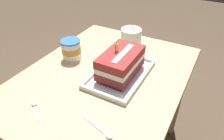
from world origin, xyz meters
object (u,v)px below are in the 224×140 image
ice_cream_tub (71,50)px  serving_spoon_by_bowls (35,106)px  birthday_cake (121,62)px  serving_spoon_near_tray (103,131)px  foil_tray (120,74)px  bowl_stack (131,36)px

ice_cream_tub → serving_spoon_by_bowls: size_ratio=1.08×
birthday_cake → serving_spoon_by_bowls: size_ratio=2.40×
ice_cream_tub → serving_spoon_by_bowls: ice_cream_tub is taller
birthday_cake → serving_spoon_near_tray: 0.35m
birthday_cake → serving_spoon_by_bowls: birthday_cake is taller
ice_cream_tub → serving_spoon_near_tray: bearing=-130.7°
foil_tray → birthday_cake: (-0.00, 0.00, 0.07)m
foil_tray → serving_spoon_by_bowls: foil_tray is taller
bowl_stack → foil_tray: bearing=-163.8°
serving_spoon_by_bowls → birthday_cake: bearing=-30.3°
birthday_cake → ice_cream_tub: bearing=87.2°
birthday_cake → bowl_stack: bearing=16.2°
foil_tray → birthday_cake: birthday_cake is taller
birthday_cake → ice_cream_tub: birthday_cake is taller
birthday_cake → serving_spoon_by_bowls: (-0.35, 0.21, -0.07)m
bowl_stack → ice_cream_tub: bearing=147.0°
foil_tray → ice_cream_tub: bearing=87.2°
bowl_stack → serving_spoon_by_bowls: 0.70m
ice_cream_tub → serving_spoon_near_tray: 0.53m
bowl_stack → birthday_cake: bearing=-163.8°
ice_cream_tub → serving_spoon_by_bowls: bearing=-165.7°
bowl_stack → ice_cream_tub: size_ratio=1.23×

